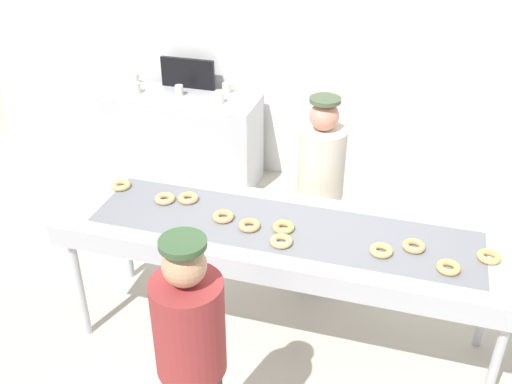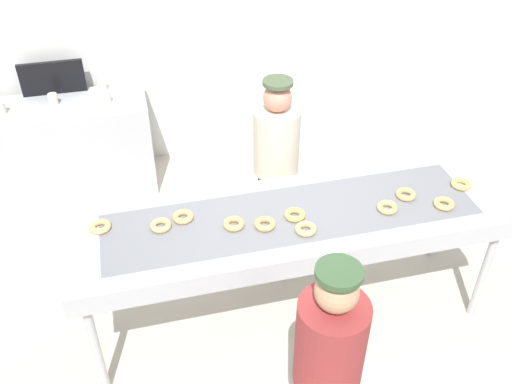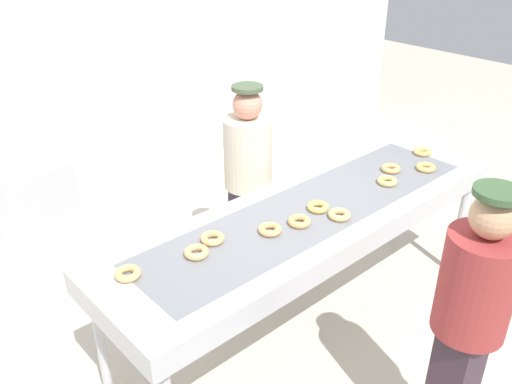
{
  "view_description": "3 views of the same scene",
  "coord_description": "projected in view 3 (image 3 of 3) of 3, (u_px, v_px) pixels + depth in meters",
  "views": [
    {
      "loc": [
        0.71,
        -3.0,
        3.03
      ],
      "look_at": [
        -0.23,
        0.18,
        1.07
      ],
      "focal_mm": 41.15,
      "sensor_mm": 36.0,
      "label": 1
    },
    {
      "loc": [
        -0.92,
        -2.72,
        3.3
      ],
      "look_at": [
        -0.2,
        0.17,
        1.06
      ],
      "focal_mm": 39.68,
      "sensor_mm": 36.0,
      "label": 2
    },
    {
      "loc": [
        -2.21,
        -1.93,
        2.63
      ],
      "look_at": [
        -0.37,
        0.11,
        1.16
      ],
      "focal_mm": 37.88,
      "sensor_mm": 36.0,
      "label": 3
    }
  ],
  "objects": [
    {
      "name": "worker_baker",
      "position": [
        248.0,
        176.0,
        3.93
      ],
      "size": [
        0.35,
        0.35,
        1.56
      ],
      "rotation": [
        0.0,
        0.0,
        2.92
      ],
      "color": "#332737",
      "rests_on": "ground"
    },
    {
      "name": "glazed_donut_6",
      "position": [
        387.0,
        181.0,
        3.65
      ],
      "size": [
        0.15,
        0.15,
        0.04
      ],
      "primitive_type": "torus",
      "rotation": [
        0.0,
        0.0,
        0.12
      ],
      "color": "#E4BB69",
      "rests_on": "fryer_conveyor"
    },
    {
      "name": "fryer_conveyor",
      "position": [
        312.0,
        219.0,
        3.4
      ],
      "size": [
        2.88,
        0.84,
        0.96
      ],
      "color": "#B7BABF",
      "rests_on": "ground"
    },
    {
      "name": "back_wall",
      "position": [
        110.0,
        62.0,
        4.76
      ],
      "size": [
        8.0,
        0.12,
        2.81
      ],
      "primitive_type": "cube",
      "color": "white",
      "rests_on": "ground"
    },
    {
      "name": "glazed_donut_7",
      "position": [
        318.0,
        207.0,
        3.34
      ],
      "size": [
        0.19,
        0.19,
        0.04
      ],
      "primitive_type": "torus",
      "rotation": [
        0.0,
        0.0,
        0.61
      ],
      "color": "#E6BB5E",
      "rests_on": "fryer_conveyor"
    },
    {
      "name": "glazed_donut_4",
      "position": [
        299.0,
        221.0,
        3.18
      ],
      "size": [
        0.16,
        0.16,
        0.04
      ],
      "primitive_type": "torus",
      "rotation": [
        0.0,
        0.0,
        2.94
      ],
      "color": "#EBA962",
      "rests_on": "fryer_conveyor"
    },
    {
      "name": "glazed_donut_3",
      "position": [
        212.0,
        238.0,
        3.02
      ],
      "size": [
        0.18,
        0.18,
        0.04
      ],
      "primitive_type": "torus",
      "rotation": [
        0.0,
        0.0,
        1.11
      ],
      "color": "#EFAF69",
      "rests_on": "fryer_conveyor"
    },
    {
      "name": "glazed_donut_5",
      "position": [
        391.0,
        169.0,
        3.82
      ],
      "size": [
        0.19,
        0.19,
        0.04
      ],
      "primitive_type": "torus",
      "rotation": [
        0.0,
        0.0,
        0.53
      ],
      "color": "#E3A865",
      "rests_on": "fryer_conveyor"
    },
    {
      "name": "customer_waiting",
      "position": [
        468.0,
        320.0,
        2.54
      ],
      "size": [
        0.34,
        0.34,
        1.6
      ],
      "rotation": [
        0.0,
        0.0,
        0.22
      ],
      "color": "#382834",
      "rests_on": "ground"
    },
    {
      "name": "glazed_donut_2",
      "position": [
        426.0,
        167.0,
        3.84
      ],
      "size": [
        0.19,
        0.19,
        0.04
      ],
      "primitive_type": "torus",
      "rotation": [
        0.0,
        0.0,
        2.21
      ],
      "color": "#E9B262",
      "rests_on": "fryer_conveyor"
    },
    {
      "name": "glazed_donut_10",
      "position": [
        339.0,
        215.0,
        3.25
      ],
      "size": [
        0.16,
        0.16,
        0.04
      ],
      "primitive_type": "torus",
      "rotation": [
        0.0,
        0.0,
        2.94
      ],
      "color": "#E6B96F",
      "rests_on": "fryer_conveyor"
    },
    {
      "name": "glazed_donut_8",
      "position": [
        196.0,
        252.0,
        2.9
      ],
      "size": [
        0.15,
        0.15,
        0.04
      ],
      "primitive_type": "torus",
      "rotation": [
        0.0,
        0.0,
        1.45
      ],
      "color": "#E6B36F",
      "rests_on": "fryer_conveyor"
    },
    {
      "name": "paper_cup_4",
      "position": [
        15.0,
        161.0,
        3.98
      ],
      "size": [
        0.08,
        0.08,
        0.1
      ],
      "primitive_type": "cylinder",
      "color": "beige",
      "rests_on": "prep_counter"
    },
    {
      "name": "glazed_donut_1",
      "position": [
        423.0,
        152.0,
        4.08
      ],
      "size": [
        0.15,
        0.15,
        0.04
      ],
      "primitive_type": "torus",
      "rotation": [
        0.0,
        0.0,
        1.68
      ],
      "color": "#E7B662",
      "rests_on": "fryer_conveyor"
    },
    {
      "name": "glazed_donut_0",
      "position": [
        128.0,
        273.0,
        2.73
      ],
      "size": [
        0.19,
        0.19,
        0.04
      ],
      "primitive_type": "torus",
      "rotation": [
        0.0,
        0.0,
        2.45
      ],
      "color": "#E6B56D",
      "rests_on": "fryer_conveyor"
    },
    {
      "name": "glazed_donut_9",
      "position": [
        270.0,
        229.0,
        3.1
      ],
      "size": [
        0.19,
        0.19,
        0.04
      ],
      "primitive_type": "torus",
      "rotation": [
        0.0,
        0.0,
        0.72
      ],
      "color": "#E9AC66",
      "rests_on": "fryer_conveyor"
    },
    {
      "name": "ground_plane",
      "position": [
        306.0,
        326.0,
        3.81
      ],
      "size": [
        16.0,
        16.0,
        0.0
      ],
      "primitive_type": "plane",
      "color": "beige"
    }
  ]
}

